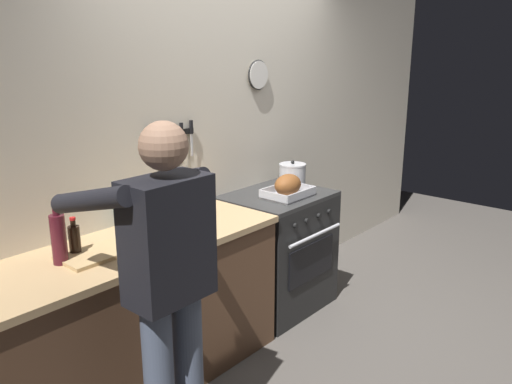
% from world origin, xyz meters
% --- Properties ---
extents(ground_plane, '(8.00, 8.00, 0.00)m').
position_xyz_m(ground_plane, '(0.00, 0.00, 0.00)').
color(ground_plane, '#4C4742').
extents(wall_back, '(6.00, 0.13, 2.60)m').
position_xyz_m(wall_back, '(0.00, 1.35, 1.30)').
color(wall_back, beige).
rests_on(wall_back, ground).
extents(counter_block, '(2.03, 0.65, 0.90)m').
position_xyz_m(counter_block, '(-1.20, 0.99, 0.45)').
color(counter_block, brown).
rests_on(counter_block, ground).
extents(stove, '(0.76, 0.67, 0.90)m').
position_xyz_m(stove, '(0.22, 0.99, 0.45)').
color(stove, black).
rests_on(stove, ground).
extents(person_cook, '(0.51, 0.63, 1.66)m').
position_xyz_m(person_cook, '(-1.34, 0.40, 0.95)').
color(person_cook, '#4C566B').
rests_on(person_cook, ground).
extents(roasting_pan, '(0.35, 0.26, 0.17)m').
position_xyz_m(roasting_pan, '(0.21, 0.89, 0.97)').
color(roasting_pan, '#B7B7BC').
rests_on(roasting_pan, stove).
extents(stock_pot, '(0.21, 0.21, 0.21)m').
position_xyz_m(stock_pot, '(0.45, 1.03, 0.99)').
color(stock_pot, '#B7B7BC').
rests_on(stock_pot, stove).
extents(cutting_board, '(0.36, 0.24, 0.02)m').
position_xyz_m(cutting_board, '(-1.33, 0.97, 0.91)').
color(cutting_board, tan).
rests_on(cutting_board, counter_block).
extents(bottle_cooking_oil, '(0.08, 0.08, 0.24)m').
position_xyz_m(bottle_cooking_oil, '(-0.52, 1.12, 1.00)').
color(bottle_cooking_oil, gold).
rests_on(bottle_cooking_oil, counter_block).
extents(bottle_hot_sauce, '(0.06, 0.06, 0.20)m').
position_xyz_m(bottle_hot_sauce, '(-0.42, 1.24, 0.98)').
color(bottle_hot_sauce, red).
rests_on(bottle_hot_sauce, counter_block).
extents(bottle_soy_sauce, '(0.06, 0.06, 0.21)m').
position_xyz_m(bottle_soy_sauce, '(-1.39, 1.06, 0.99)').
color(bottle_soy_sauce, black).
rests_on(bottle_soy_sauce, counter_block).
extents(bottle_wine_red, '(0.08, 0.08, 0.32)m').
position_xyz_m(bottle_wine_red, '(-1.50, 1.02, 1.04)').
color(bottle_wine_red, '#47141E').
rests_on(bottle_wine_red, counter_block).
extents(bottle_dish_soap, '(0.06, 0.06, 0.20)m').
position_xyz_m(bottle_dish_soap, '(-0.97, 1.21, 0.98)').
color(bottle_dish_soap, '#338CCC').
rests_on(bottle_dish_soap, counter_block).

